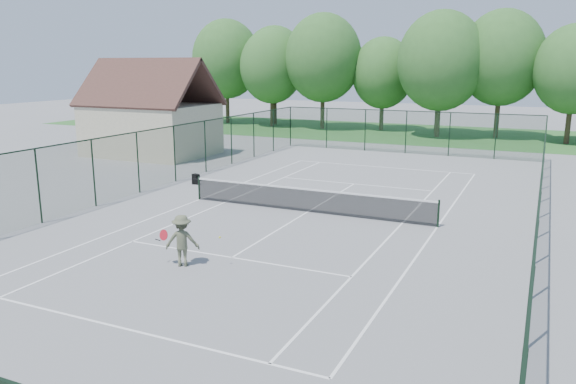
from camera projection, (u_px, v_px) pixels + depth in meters
name	position (u px, v px, depth m)	size (l,w,h in m)	color
ground	(307.00, 212.00, 24.08)	(140.00, 140.00, 0.00)	gray
grass_far	(436.00, 134.00, 50.65)	(80.00, 16.00, 0.01)	#336F2D
court_lines	(307.00, 212.00, 24.08)	(11.05, 23.85, 0.01)	white
tennis_net	(308.00, 199.00, 23.95)	(11.08, 0.08, 1.10)	black
fence_enclosure	(308.00, 176.00, 23.73)	(18.05, 36.05, 3.02)	#183C21
utility_building	(150.00, 110.00, 38.76)	(8.60, 6.27, 6.63)	beige
tree_line_far	(440.00, 67.00, 49.31)	(39.40, 6.40, 9.70)	#443422
sports_bag_a	(196.00, 177.00, 30.65)	(0.43, 0.26, 0.34)	black
sports_bag_b	(196.00, 182.00, 29.64)	(0.36, 0.22, 0.28)	black
tennis_player	(182.00, 240.00, 17.52)	(2.03, 0.99, 1.64)	#555941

